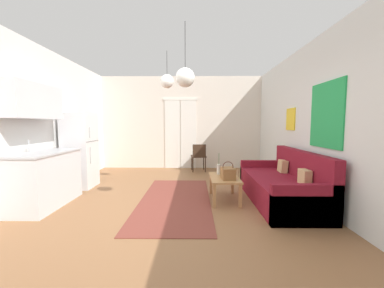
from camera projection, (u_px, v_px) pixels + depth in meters
The scene contains 14 objects.
ground_plane at pixel (168, 217), 3.55m from camera, with size 5.51×8.02×0.10m, color #8E603D.
wall_back at pixel (181, 123), 7.17m from camera, with size 5.11×0.13×2.84m.
wall_right at pixel (336, 121), 3.40m from camera, with size 0.12×7.62×2.84m.
wall_left at pixel (1, 121), 3.45m from camera, with size 0.12×7.62×2.84m.
area_rug at pixel (175, 200), 4.17m from camera, with size 1.25×2.83×0.01m, color brown.
couch at pixel (284, 186), 4.06m from camera, with size 0.94×2.09×0.91m.
coffee_table at pixel (224, 180), 4.16m from camera, with size 0.51×0.87×0.43m.
bamboo_vase at pixel (219, 169), 4.36m from camera, with size 0.08×0.08×0.41m.
handbag at pixel (228, 173), 3.98m from camera, with size 0.24×0.31×0.31m.
refrigerator at pixel (80, 151), 4.98m from camera, with size 0.59×0.61×1.61m.
kitchen_counter at pixel (43, 161), 3.83m from camera, with size 0.62×1.29×2.04m.
accent_chair at pixel (199, 155), 6.66m from camera, with size 0.46×0.44×0.80m.
pendant_lamp_near at pixel (185, 78), 3.32m from camera, with size 0.28×0.28×0.93m.
pendant_lamp_far at pixel (167, 81), 4.63m from camera, with size 0.28×0.28×0.74m.
Camera 1 is at (0.40, -3.44, 1.38)m, focal length 21.46 mm.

